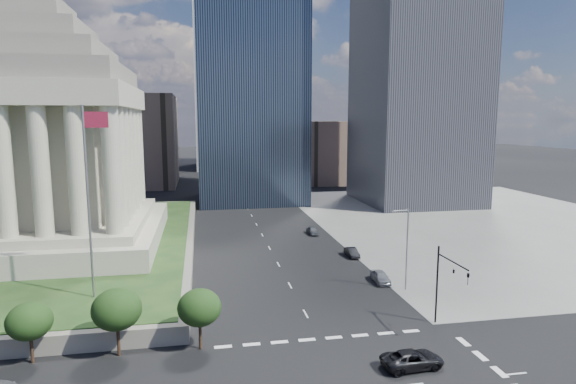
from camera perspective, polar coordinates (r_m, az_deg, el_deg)
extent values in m
plane|color=black|center=(129.45, -5.56, -0.58)|extent=(500.00, 500.00, 0.00)
cube|color=slate|center=(106.09, 22.14, -3.18)|extent=(68.00, 90.00, 0.03)
cylinder|color=slate|center=(53.33, -22.60, -1.27)|extent=(0.24, 0.24, 20.00)
cube|color=maroon|center=(52.41, -21.84, 7.96)|extent=(2.40, 0.05, 1.60)
cube|color=black|center=(123.43, -4.61, 12.97)|extent=(26.00, 26.00, 60.00)
cube|color=brown|center=(163.39, 4.77, 4.85)|extent=(20.00, 30.00, 20.00)
cube|color=brown|center=(158.72, -17.49, 5.83)|extent=(24.00, 30.00, 28.00)
cylinder|color=black|center=(51.39, 17.24, -10.44)|extent=(0.18, 0.18, 8.00)
cylinder|color=black|center=(48.15, 18.93, -7.82)|extent=(0.14, 5.50, 0.14)
cube|color=black|center=(46.11, 20.57, -9.66)|extent=(0.30, 0.30, 1.10)
cylinder|color=slate|center=(59.68, 13.91, -6.65)|extent=(0.16, 0.16, 10.00)
cylinder|color=slate|center=(58.27, 13.27, -2.15)|extent=(1.80, 0.12, 0.12)
cube|color=slate|center=(57.93, 12.45, -2.29)|extent=(0.50, 0.22, 0.14)
imported|color=black|center=(43.42, 14.55, -18.64)|extent=(5.42, 2.80, 1.46)
imported|color=gray|center=(62.83, 10.93, -9.85)|extent=(1.96, 4.39, 1.47)
imported|color=black|center=(73.47, 7.58, -7.11)|extent=(4.01, 1.41, 1.32)
imported|color=#505356|center=(86.84, 2.94, -4.59)|extent=(4.05, 1.75, 1.36)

